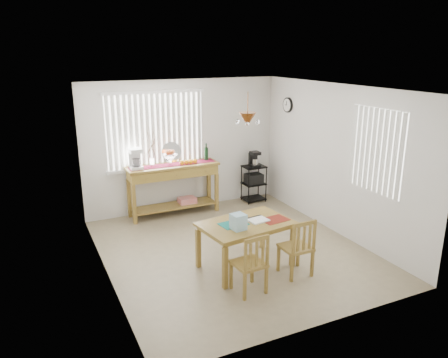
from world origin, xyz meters
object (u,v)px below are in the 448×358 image
wire_cart (254,180)px  dining_table (246,228)px  chair_left (250,264)px  chair_right (297,248)px  sideboard (174,177)px  cart_items (254,159)px

wire_cart → dining_table: wire_cart is taller
chair_left → chair_right: (0.83, 0.13, 0.01)m
sideboard → chair_right: sideboard is taller
sideboard → chair_right: (0.78, -3.10, -0.32)m
sideboard → cart_items: (1.79, 0.01, 0.17)m
cart_items → dining_table: cart_items is taller
sideboard → cart_items: cart_items is taller
wire_cart → cart_items: cart_items is taller
sideboard → wire_cart: bearing=0.0°
cart_items → chair_right: bearing=-108.0°
dining_table → chair_right: (0.54, -0.55, -0.19)m
sideboard → chair_left: bearing=-91.0°
cart_items → chair_right: (-1.01, -3.10, -0.49)m
sideboard → dining_table: bearing=-84.7°
sideboard → chair_right: bearing=-75.8°
wire_cart → sideboard: bearing=-180.0°
cart_items → chair_right: size_ratio=0.36×
wire_cart → chair_right: bearing=-108.0°
wire_cart → chair_right: (-1.01, -3.10, -0.04)m
dining_table → chair_left: chair_left is taller
wire_cart → dining_table: size_ratio=0.55×
sideboard → chair_left: sideboard is taller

